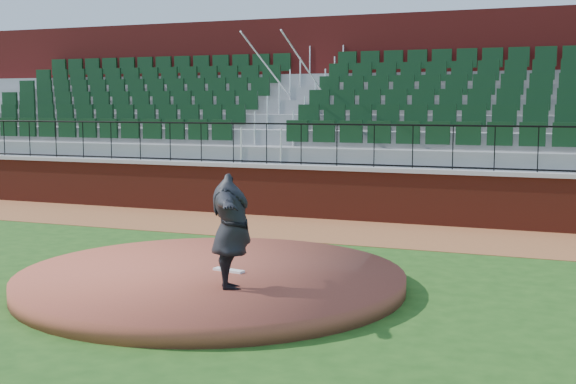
% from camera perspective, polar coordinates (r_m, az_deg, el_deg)
% --- Properties ---
extents(ground, '(90.00, 90.00, 0.00)m').
position_cam_1_polar(ground, '(11.65, -2.75, -7.16)').
color(ground, '#214C15').
rests_on(ground, ground).
extents(warning_track, '(34.00, 3.20, 0.01)m').
position_cam_1_polar(warning_track, '(16.61, 4.99, -2.99)').
color(warning_track, brown).
rests_on(warning_track, ground).
extents(field_wall, '(34.00, 0.35, 1.20)m').
position_cam_1_polar(field_wall, '(18.05, 6.47, -0.33)').
color(field_wall, maroon).
rests_on(field_wall, ground).
extents(wall_cap, '(34.00, 0.45, 0.10)m').
position_cam_1_polar(wall_cap, '(17.98, 6.50, 1.73)').
color(wall_cap, '#B7B7B7').
rests_on(wall_cap, field_wall).
extents(wall_railing, '(34.00, 0.05, 1.00)m').
position_cam_1_polar(wall_railing, '(17.94, 6.52, 3.48)').
color(wall_railing, black).
rests_on(wall_railing, wall_cap).
extents(seating_stands, '(34.00, 5.10, 4.60)m').
position_cam_1_polar(seating_stands, '(20.56, 8.55, 5.24)').
color(seating_stands, gray).
rests_on(seating_stands, ground).
extents(concourse_wall, '(34.00, 0.50, 5.50)m').
position_cam_1_polar(concourse_wall, '(23.29, 10.15, 6.47)').
color(concourse_wall, maroon).
rests_on(concourse_wall, ground).
extents(pitchers_mound, '(5.87, 5.87, 0.25)m').
position_cam_1_polar(pitchers_mound, '(11.62, -5.79, -6.59)').
color(pitchers_mound, brown).
rests_on(pitchers_mound, ground).
extents(pitching_rubber, '(0.53, 0.23, 0.03)m').
position_cam_1_polar(pitching_rubber, '(11.56, -4.50, -5.92)').
color(pitching_rubber, white).
rests_on(pitching_rubber, pitchers_mound).
extents(pitcher, '(1.44, 1.97, 1.60)m').
position_cam_1_polar(pitcher, '(10.36, -4.33, -2.98)').
color(pitcher, black).
rests_on(pitcher, pitchers_mound).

